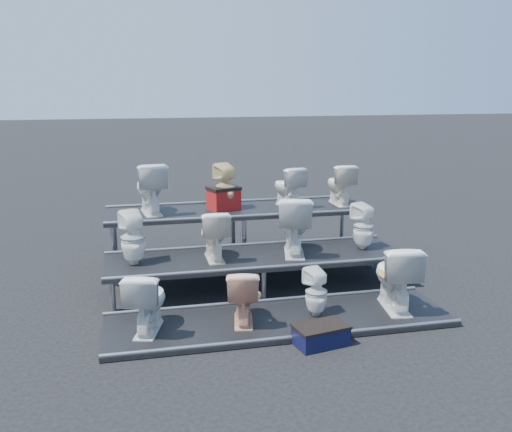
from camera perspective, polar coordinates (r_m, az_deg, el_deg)
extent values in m
plane|color=black|center=(8.24, -0.01, -7.06)|extent=(80.00, 80.00, 0.00)
cube|color=black|center=(7.06, 2.33, -10.40)|extent=(4.20, 1.20, 0.06)
cube|color=black|center=(8.17, -0.01, -5.55)|extent=(4.20, 1.20, 0.46)
cube|color=black|center=(9.33, -1.76, -1.87)|extent=(4.20, 1.20, 0.86)
imported|color=silver|center=(6.70, -10.86, -8.31)|extent=(0.59, 0.80, 0.73)
imported|color=#E6A785|center=(6.83, -1.34, -7.91)|extent=(0.49, 0.72, 0.68)
imported|color=silver|center=(7.06, 6.04, -7.57)|extent=(0.33, 0.34, 0.60)
imported|color=silver|center=(7.40, 13.75, -5.84)|extent=(0.60, 0.90, 0.86)
imported|color=silver|center=(7.81, -12.20, -2.15)|extent=(0.41, 0.41, 0.73)
imported|color=white|center=(7.89, -4.25, -1.85)|extent=(0.39, 0.69, 0.70)
imported|color=silver|center=(8.11, 3.81, -0.87)|extent=(0.66, 0.92, 0.85)
imported|color=silver|center=(8.49, 10.72, -1.03)|extent=(0.40, 0.40, 0.68)
imported|color=silver|center=(8.99, -10.56, 2.77)|extent=(0.55, 0.84, 0.80)
imported|color=#D1BA81|center=(9.11, -3.03, 2.93)|extent=(0.42, 0.43, 0.74)
imported|color=silver|center=(9.34, 3.19, 2.95)|extent=(0.51, 0.72, 0.67)
imported|color=white|center=(9.62, 8.37, 3.18)|extent=(0.39, 0.67, 0.68)
cube|color=#A01118|center=(9.16, -3.24, 1.65)|extent=(0.54, 0.48, 0.32)
cube|color=black|center=(6.53, 6.50, -11.86)|extent=(0.63, 0.45, 0.21)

